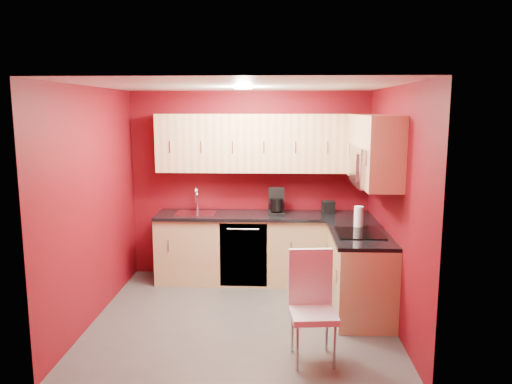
# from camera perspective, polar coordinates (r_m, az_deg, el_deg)

# --- Properties ---
(floor) EXTENTS (3.20, 3.20, 0.00)m
(floor) POSITION_cam_1_polar(r_m,az_deg,el_deg) (5.65, -1.54, -14.12)
(floor) COLOR #474643
(floor) RESTS_ON ground
(ceiling) EXTENTS (3.20, 3.20, 0.00)m
(ceiling) POSITION_cam_1_polar(r_m,az_deg,el_deg) (5.19, -1.67, 12.09)
(ceiling) COLOR white
(ceiling) RESTS_ON wall_back
(wall_back) EXTENTS (3.20, 0.00, 3.20)m
(wall_back) POSITION_cam_1_polar(r_m,az_deg,el_deg) (6.75, -0.72, 0.85)
(wall_back) COLOR maroon
(wall_back) RESTS_ON floor
(wall_front) EXTENTS (3.20, 0.00, 3.20)m
(wall_front) POSITION_cam_1_polar(r_m,az_deg,el_deg) (3.82, -3.18, -5.90)
(wall_front) COLOR maroon
(wall_front) RESTS_ON floor
(wall_left) EXTENTS (0.00, 3.00, 3.00)m
(wall_left) POSITION_cam_1_polar(r_m,az_deg,el_deg) (5.62, -18.10, -1.38)
(wall_left) COLOR maroon
(wall_left) RESTS_ON floor
(wall_right) EXTENTS (0.00, 3.00, 3.00)m
(wall_right) POSITION_cam_1_polar(r_m,az_deg,el_deg) (5.41, 15.56, -1.67)
(wall_right) COLOR maroon
(wall_right) RESTS_ON floor
(base_cabinets_back) EXTENTS (2.80, 0.60, 0.87)m
(base_cabinets_back) POSITION_cam_1_polar(r_m,az_deg,el_deg) (6.63, 0.89, -6.53)
(base_cabinets_back) COLOR tan
(base_cabinets_back) RESTS_ON floor
(base_cabinets_right) EXTENTS (0.60, 1.30, 0.87)m
(base_cabinets_right) POSITION_cam_1_polar(r_m,az_deg,el_deg) (5.79, 11.72, -9.12)
(base_cabinets_right) COLOR tan
(base_cabinets_right) RESTS_ON floor
(countertop_back) EXTENTS (2.80, 0.63, 0.04)m
(countertop_back) POSITION_cam_1_polar(r_m,az_deg,el_deg) (6.50, 0.90, -2.71)
(countertop_back) COLOR black
(countertop_back) RESTS_ON base_cabinets_back
(countertop_right) EXTENTS (0.63, 1.27, 0.04)m
(countertop_right) POSITION_cam_1_polar(r_m,az_deg,el_deg) (5.65, 11.74, -4.79)
(countertop_right) COLOR black
(countertop_right) RESTS_ON base_cabinets_right
(upper_cabinets_back) EXTENTS (2.80, 0.35, 0.75)m
(upper_cabinets_back) POSITION_cam_1_polar(r_m,az_deg,el_deg) (6.51, 0.95, 5.62)
(upper_cabinets_back) COLOR #EBC785
(upper_cabinets_back) RESTS_ON wall_back
(upper_cabinets_right) EXTENTS (0.35, 1.55, 0.75)m
(upper_cabinets_right) POSITION_cam_1_polar(r_m,az_deg,el_deg) (5.72, 13.14, 5.47)
(upper_cabinets_right) COLOR #EBC785
(upper_cabinets_right) RESTS_ON wall_right
(microwave) EXTENTS (0.42, 0.76, 0.42)m
(microwave) POSITION_cam_1_polar(r_m,az_deg,el_deg) (5.50, 13.19, 2.93)
(microwave) COLOR silver
(microwave) RESTS_ON upper_cabinets_right
(cooktop) EXTENTS (0.50, 0.55, 0.01)m
(cooktop) POSITION_cam_1_polar(r_m,az_deg,el_deg) (5.61, 11.76, -4.63)
(cooktop) COLOR black
(cooktop) RESTS_ON countertop_right
(sink) EXTENTS (0.52, 0.42, 0.35)m
(sink) POSITION_cam_1_polar(r_m,az_deg,el_deg) (6.59, -6.94, -2.13)
(sink) COLOR silver
(sink) RESTS_ON countertop_back
(dishwasher_front) EXTENTS (0.60, 0.02, 0.82)m
(dishwasher_front) POSITION_cam_1_polar(r_m,az_deg,el_deg) (6.36, -1.45, -7.23)
(dishwasher_front) COLOR black
(dishwasher_front) RESTS_ON base_cabinets_back
(downlight) EXTENTS (0.20, 0.20, 0.01)m
(downlight) POSITION_cam_1_polar(r_m,az_deg,el_deg) (5.49, -1.44, 11.79)
(downlight) COLOR white
(downlight) RESTS_ON ceiling
(coffee_maker) EXTENTS (0.21, 0.28, 0.34)m
(coffee_maker) POSITION_cam_1_polar(r_m,az_deg,el_deg) (6.45, 2.36, -1.10)
(coffee_maker) COLOR black
(coffee_maker) RESTS_ON countertop_back
(napkin_holder) EXTENTS (0.18, 0.18, 0.16)m
(napkin_holder) POSITION_cam_1_polar(r_m,az_deg,el_deg) (6.62, 8.25, -1.72)
(napkin_holder) COLOR black
(napkin_holder) RESTS_ON countertop_back
(paper_towel) EXTENTS (0.16, 0.16, 0.25)m
(paper_towel) POSITION_cam_1_polar(r_m,az_deg,el_deg) (5.86, 11.65, -2.82)
(paper_towel) COLOR white
(paper_towel) RESTS_ON countertop_right
(dining_chair) EXTENTS (0.44, 0.46, 1.00)m
(dining_chair) POSITION_cam_1_polar(r_m,az_deg,el_deg) (4.61, 6.56, -13.07)
(dining_chair) COLOR silver
(dining_chair) RESTS_ON floor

